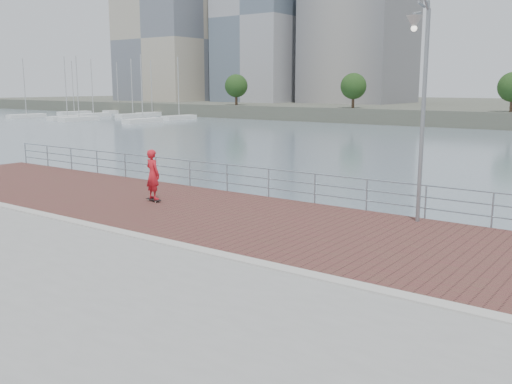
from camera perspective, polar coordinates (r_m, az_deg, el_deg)
The scene contains 9 objects.
water at distance 15.44m, azimuth -4.53°, elevation -13.25°, with size 400.00×400.00×0.00m, color slate.
seawall at distance 12.07m, azimuth -20.95°, elevation -15.86°, with size 40.00×24.00×2.00m, color gray.
brick_lane at distance 17.52m, azimuth 3.11°, elevation -3.37°, with size 40.00×6.80×0.02m, color brown.
curb at distance 14.74m, azimuth -4.64°, elevation -6.02°, with size 40.00×0.40×0.06m, color #B7B5AD.
guardrail at distance 20.25m, azimuth 8.42°, elevation 0.40°, with size 39.06×0.06×1.13m.
street_lamp at distance 17.80m, azimuth 16.04°, elevation 11.45°, with size 0.47×1.38×6.51m.
skateboard at distance 21.40m, azimuth -10.20°, elevation -0.75°, with size 0.76×0.33×0.09m.
skateboarder at distance 21.24m, azimuth -10.28°, elevation 1.74°, with size 0.67×0.44×1.84m, color red.
marina at distance 116.75m, azimuth -14.72°, elevation 7.46°, with size 34.44×30.42×11.37m.
Camera 1 is at (9.31, -10.63, 4.24)m, focal length 40.00 mm.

